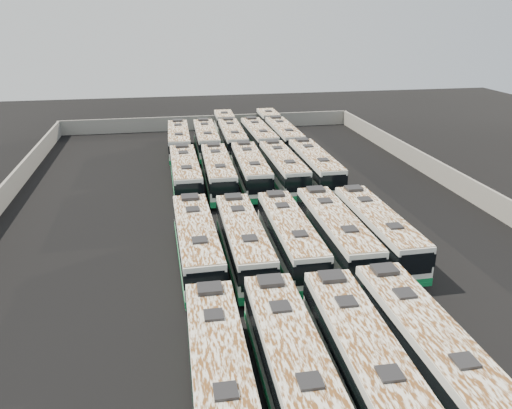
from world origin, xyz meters
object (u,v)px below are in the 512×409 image
bus_front_center (363,361)px  bus_back_far_right (278,131)px  bus_midfront_left (243,242)px  bus_back_center (230,133)px  bus_back_left (206,140)px  bus_midfront_center (290,237)px  bus_midfront_right (335,233)px  bus_midback_right (283,168)px  bus_back_far_left (179,141)px  bus_front_far_left (220,376)px  bus_midback_center (251,170)px  bus_front_right (427,350)px  bus_midback_far_right (315,167)px  bus_back_right (259,138)px  bus_midback_far_left (185,174)px  bus_front_left (292,367)px  bus_midfront_far_left (197,243)px  bus_midfront_far_right (377,230)px  bus_midback_left (218,172)px

bus_front_center → bus_back_far_right: (6.88, 48.56, -0.05)m
bus_midfront_left → bus_back_center: bus_midfront_left is taller
bus_back_left → bus_back_center: bus_back_left is taller
bus_midfront_center → bus_midfront_right: bus_midfront_right is taller
bus_midback_right → bus_back_far_left: bearing=125.9°
bus_front_far_left → bus_front_center: bearing=-1.1°
bus_midfront_center → bus_midback_center: size_ratio=0.98×
bus_back_far_left → bus_back_far_right: bus_back_far_left is taller
bus_midfront_right → bus_back_center: (-3.45, 34.36, -0.07)m
bus_front_right → bus_back_far_left: (-10.42, 45.27, -0.05)m
bus_front_center → bus_midback_right: size_ratio=1.01×
bus_midfront_center → bus_midback_far_right: bus_midback_far_right is taller
bus_back_center → bus_back_right: 4.84m
bus_front_right → bus_midback_right: 31.03m
bus_midback_far_left → bus_midback_right: size_ratio=1.00×
bus_front_left → bus_midfront_right: (6.94, 14.12, 0.01)m
bus_midfront_far_left → bus_midfront_right: bus_midfront_right is taller
bus_midfront_left → bus_back_left: bearing=89.9°
bus_midfront_far_right → bus_back_far_left: bus_midfront_far_right is taller
bus_front_far_left → bus_midback_far_right: bearing=66.8°
bus_back_far_right → bus_midfront_right: bearing=-95.6°
bus_midfront_far_left → bus_back_right: 32.48m
bus_back_far_left → bus_front_far_left: bearing=-88.8°
bus_midback_right → bus_back_left: bus_midback_right is taller
bus_midback_right → bus_midfront_center: bearing=-101.9°
bus_midfront_far_left → bus_midback_center: (6.87, 16.80, -0.02)m
bus_front_right → bus_back_right: size_ratio=1.02×
bus_midback_center → bus_midback_far_right: 6.98m
bus_midback_center → bus_back_left: 14.52m
bus_midfront_far_right → bus_back_left: same height
bus_front_far_left → bus_back_right: (10.35, 44.98, 0.01)m
bus_midfront_far_right → bus_front_left: bearing=-126.4°
bus_midfront_left → bus_midback_left: bus_midback_left is taller
bus_front_right → bus_midback_far_left: 32.61m
bus_midfront_far_right → bus_midback_left: (-10.40, 16.66, 0.03)m
bus_front_right → bus_back_left: size_ratio=1.03×
bus_midback_far_left → bus_front_left: bearing=-84.1°
bus_midback_far_left → bus_midfront_far_left: bearing=-90.6°
bus_midfront_center → bus_back_far_left: bearing=103.0°
bus_midfront_far_left → bus_front_center: bearing=-65.5°
bus_midback_far_right → bus_back_far_right: 17.49m
bus_midfront_right → bus_midback_left: size_ratio=1.01×
bus_midback_far_right → bus_back_left: bearing=126.2°
bus_front_center → bus_midfront_right: (3.49, 14.29, 0.01)m
bus_front_right → bus_back_right: bus_front_right is taller
bus_back_left → bus_back_far_right: bearing=18.0°
bus_midfront_far_left → bus_front_left: bearing=-77.4°
bus_midfront_center → bus_midback_far_left: bus_midback_far_left is taller
bus_midback_far_left → bus_midfront_center: bearing=-68.2°
bus_midfront_far_right → bus_front_right: bearing=-104.0°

